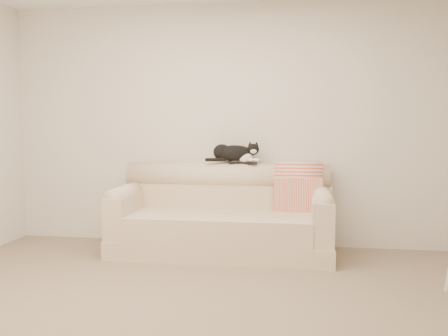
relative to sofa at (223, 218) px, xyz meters
name	(u,v)px	position (x,y,z in m)	size (l,w,h in m)	color
ground_plane	(199,310)	(0.08, -1.62, -0.35)	(5.00, 5.00, 0.00)	brown
room_shell	(198,92)	(0.08, -1.62, 1.18)	(5.04, 4.04, 2.60)	beige
sofa	(223,218)	(0.00, 0.00, 0.00)	(2.20, 0.93, 0.90)	#C0AB8A
remote_a	(237,162)	(0.11, 0.24, 0.56)	(0.19, 0.10, 0.03)	black
remote_b	(249,163)	(0.24, 0.21, 0.56)	(0.17, 0.11, 0.02)	black
tuxedo_cat	(235,153)	(0.08, 0.25, 0.65)	(0.58, 0.23, 0.23)	black
throw_blanket	(299,181)	(0.76, 0.23, 0.37)	(0.49, 0.38, 0.58)	#D7472F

